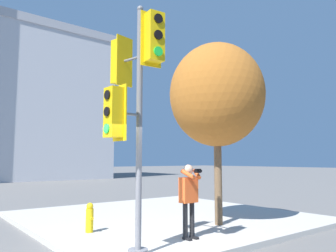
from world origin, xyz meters
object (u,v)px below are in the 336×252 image
(traffic_signal_pole, at_px, (132,89))
(person_photographer, at_px, (189,194))
(street_tree, at_px, (217,95))
(fire_hydrant, at_px, (90,218))

(traffic_signal_pole, relative_size, person_photographer, 2.92)
(traffic_signal_pole, xyz_separation_m, person_photographer, (1.77, 0.40, -2.07))
(traffic_signal_pole, xyz_separation_m, street_tree, (3.48, 1.11, 0.50))
(traffic_signal_pole, distance_m, street_tree, 3.68)
(person_photographer, xyz_separation_m, street_tree, (1.70, 0.71, 2.57))
(traffic_signal_pole, distance_m, person_photographer, 2.76)
(traffic_signal_pole, height_order, person_photographer, traffic_signal_pole)
(person_photographer, height_order, street_tree, street_tree)
(person_photographer, xyz_separation_m, fire_hydrant, (-1.47, 1.98, -0.64))
(traffic_signal_pole, height_order, street_tree, street_tree)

